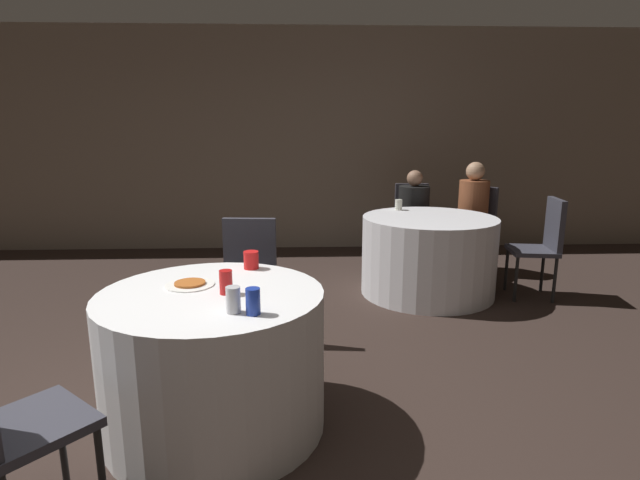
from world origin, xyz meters
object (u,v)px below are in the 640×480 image
table_near (214,360)px  person_floral_shirt (470,219)px  soda_can_red (226,282)px  chair_far_north (412,217)px  soda_can_silver (233,300)px  person_black_shirt (414,219)px  soda_can_blue (253,301)px  table_far (428,255)px  pizza_plate_near (190,284)px  chair_near_north (248,272)px  chair_far_northeast (476,221)px  chair_far_east (544,239)px

table_near → person_floral_shirt: bearing=50.4°
soda_can_red → chair_far_north: bearing=62.4°
table_near → soda_can_silver: 0.55m
chair_far_north → person_floral_shirt: size_ratio=0.77×
person_black_shirt → soda_can_blue: bearing=69.6°
table_far → person_black_shirt: bearing=86.1°
person_black_shirt → pizza_plate_near: 3.44m
pizza_plate_near → person_floral_shirt: bearing=47.6°
table_near → chair_near_north: chair_near_north is taller
chair_far_northeast → soda_can_silver: 3.91m
table_far → person_black_shirt: (0.06, 0.88, 0.19)m
chair_near_north → soda_can_blue: size_ratio=7.68×
chair_near_north → pizza_plate_near: size_ratio=3.61×
table_far → chair_far_east: chair_far_east is taller
table_far → soda_can_red: soda_can_red is taller
pizza_plate_near → soda_can_silver: soda_can_silver is taller
person_floral_shirt → soda_can_silver: size_ratio=9.95×
person_black_shirt → person_floral_shirt: (0.55, -0.24, 0.04)m
soda_can_blue → soda_can_silver: same height
person_black_shirt → soda_can_red: bearing=65.1°
chair_far_northeast → soda_can_silver: (-2.25, -3.18, 0.25)m
table_far → chair_near_north: bearing=-144.5°
chair_far_northeast → person_black_shirt: 0.67m
chair_far_north → person_floral_shirt: (0.53, -0.40, 0.05)m
person_floral_shirt → pizza_plate_near: (-2.42, -2.65, 0.14)m
person_floral_shirt → soda_can_red: person_floral_shirt is taller
chair_near_north → pizza_plate_near: chair_near_north is taller
chair_far_northeast → soda_can_silver: chair_far_northeast is taller
chair_far_north → soda_can_blue: chair_far_north is taller
pizza_plate_near → soda_can_silver: 0.51m
soda_can_red → soda_can_silver: (0.07, -0.27, 0.00)m
person_floral_shirt → soda_can_silver: bearing=98.4°
table_near → soda_can_silver: (0.15, -0.29, 0.43)m
chair_near_north → soda_can_silver: size_ratio=7.68×
person_floral_shirt → soda_can_red: bearing=95.1°
chair_far_east → person_floral_shirt: size_ratio=0.77×
chair_far_east → table_far: bearing=90.0°
chair_near_north → person_black_shirt: person_black_shirt is taller
table_near → pizza_plate_near: (-0.13, 0.12, 0.38)m
pizza_plate_near → soda_can_red: (0.21, -0.15, 0.05)m
chair_near_north → chair_far_east: (2.63, 0.99, 0.00)m
soda_can_blue → chair_far_northeast: bearing=56.0°
soda_can_red → soda_can_silver: size_ratio=1.00×
chair_far_northeast → soda_can_blue: 3.88m
pizza_plate_near → soda_can_red: size_ratio=2.13×
table_near → chair_near_north: size_ratio=1.23×
table_near → chair_far_northeast: size_ratio=1.23×
person_black_shirt → soda_can_red: person_black_shirt is taller
table_far → chair_near_north: size_ratio=1.35×
chair_far_northeast → chair_far_east: size_ratio=1.00×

